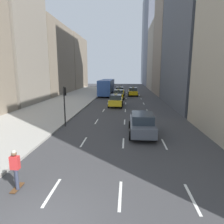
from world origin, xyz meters
name	(u,v)px	position (x,y,z in m)	size (l,w,h in m)	color
sidewalk_left	(68,101)	(-7.00, 27.00, 0.07)	(8.00, 66.00, 0.15)	#ADAAA3
lane_markings	(126,107)	(2.60, 23.00, 0.01)	(5.72, 56.00, 0.01)	white
building_row_left	(37,53)	(-14.00, 31.84, 8.40)	(6.00, 62.52, 20.27)	gray
building_row_right	(167,27)	(12.00, 46.39, 15.38)	(6.00, 92.39, 36.86)	#A89E89
taxi_lead	(116,100)	(1.20, 23.06, 0.88)	(2.02, 4.40, 1.87)	yellow
taxi_second	(120,91)	(1.20, 37.61, 0.88)	(2.02, 4.40, 1.87)	yellow
taxi_third	(133,92)	(4.00, 36.55, 0.88)	(2.02, 4.40, 1.87)	yellow
taxi_fourth	(118,94)	(1.20, 30.94, 0.88)	(2.02, 4.40, 1.87)	yellow
sedan_black_near	(142,123)	(4.00, 10.13, 0.88)	(2.02, 4.96, 1.72)	#565B66
city_bus	(107,87)	(-1.61, 37.55, 1.79)	(2.80, 11.61, 3.25)	#2D519E
skateboarder	(15,168)	(-1.74, 2.11, 0.96)	(0.36, 0.80, 1.75)	brown
traffic_light_pole	(65,100)	(-2.75, 12.08, 2.41)	(0.24, 0.42, 3.60)	black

